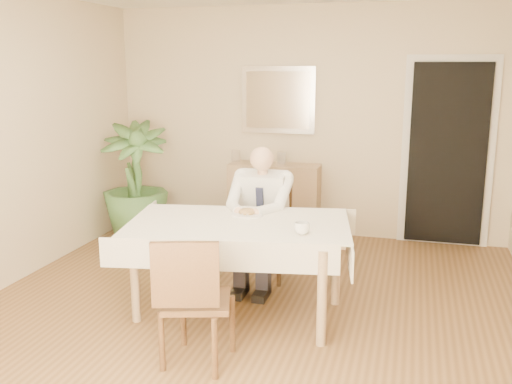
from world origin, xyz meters
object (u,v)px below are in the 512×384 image
(chair_near, at_px, (193,295))
(coffee_mug, at_px, (302,228))
(chair_far, at_px, (267,224))
(seated_man, at_px, (259,211))
(dining_table, at_px, (239,232))
(potted_palm, at_px, (135,181))
(sideboard, at_px, (274,199))

(chair_near, distance_m, coffee_mug, 0.95)
(chair_far, height_order, coffee_mug, chair_far)
(seated_man, bearing_deg, dining_table, -90.00)
(seated_man, relative_size, coffee_mug, 11.22)
(seated_man, bearing_deg, potted_palm, 149.07)
(chair_near, relative_size, seated_man, 0.72)
(dining_table, xyz_separation_m, sideboard, (-0.25, 2.18, -0.25))
(chair_far, bearing_deg, potted_palm, 152.67)
(chair_far, relative_size, potted_palm, 0.67)
(dining_table, relative_size, chair_near, 2.11)
(sideboard, height_order, potted_palm, potted_palm)
(dining_table, distance_m, potted_palm, 2.38)
(chair_far, height_order, seated_man, seated_man)
(dining_table, xyz_separation_m, coffee_mug, (0.54, -0.19, 0.13))
(chair_far, bearing_deg, seated_man, -93.87)
(dining_table, bearing_deg, sideboard, 86.56)
(dining_table, height_order, coffee_mug, coffee_mug)
(chair_near, bearing_deg, seated_man, 72.06)
(coffee_mug, bearing_deg, chair_far, 116.59)
(chair_near, relative_size, coffee_mug, 8.05)
(seated_man, xyz_separation_m, sideboard, (-0.25, 1.59, -0.28))
(dining_table, relative_size, potted_palm, 1.42)
(seated_man, distance_m, potted_palm, 2.02)
(seated_man, height_order, potted_palm, potted_palm)
(coffee_mug, xyz_separation_m, potted_palm, (-2.27, 1.82, -0.13))
(coffee_mug, distance_m, sideboard, 2.53)
(potted_palm, bearing_deg, chair_near, -56.04)
(dining_table, height_order, sideboard, sideboard)
(dining_table, relative_size, seated_man, 1.52)
(coffee_mug, height_order, sideboard, coffee_mug)
(seated_man, bearing_deg, sideboard, 98.90)
(chair_far, xyz_separation_m, coffee_mug, (0.54, -1.07, 0.30))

